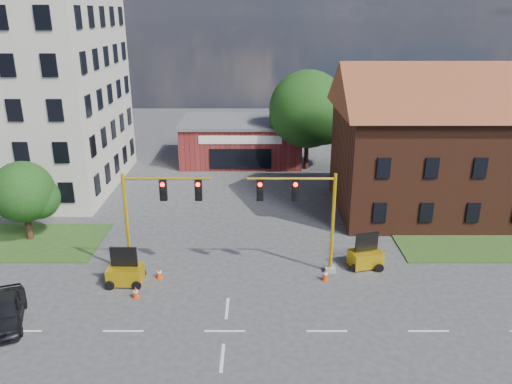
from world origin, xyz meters
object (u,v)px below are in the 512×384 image
(signal_mast_east, at_px, (305,211))
(trailer_west, at_px, (125,273))
(trailer_east, at_px, (365,257))
(sedan_dark, at_px, (5,311))
(signal_mast_west, at_px, (154,211))
(pickup_white, at_px, (385,208))

(signal_mast_east, height_order, trailer_west, signal_mast_east)
(trailer_east, relative_size, sedan_dark, 0.50)
(trailer_east, bearing_deg, signal_mast_east, 172.94)
(signal_mast_west, relative_size, pickup_white, 1.09)
(trailer_west, xyz_separation_m, sedan_dark, (-5.05, -3.91, 0.05))
(signal_mast_east, height_order, trailer_east, signal_mast_east)
(trailer_east, height_order, pickup_white, trailer_east)
(signal_mast_east, distance_m, pickup_white, 11.32)
(signal_mast_west, bearing_deg, trailer_west, -138.08)
(trailer_west, distance_m, trailer_east, 14.32)
(signal_mast_east, bearing_deg, trailer_east, 8.86)
(trailer_west, height_order, trailer_east, trailer_west)
(signal_mast_west, xyz_separation_m, pickup_white, (15.67, 8.37, -3.13))
(signal_mast_east, relative_size, trailer_east, 2.87)
(trailer_west, relative_size, sedan_dark, 0.51)
(signal_mast_east, relative_size, sedan_dark, 1.42)
(signal_mast_west, distance_m, trailer_west, 3.88)
(signal_mast_east, xyz_separation_m, trailer_west, (-10.31, -1.44, -3.23))
(signal_mast_west, bearing_deg, trailer_east, 2.74)
(signal_mast_west, bearing_deg, signal_mast_east, 0.00)
(signal_mast_west, xyz_separation_m, trailer_east, (12.57, 0.60, -3.25))
(signal_mast_east, relative_size, pickup_white, 1.09)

